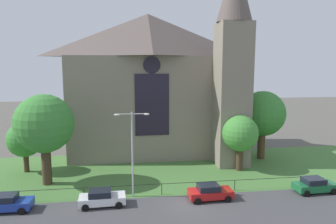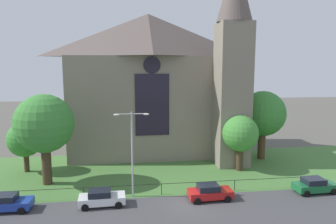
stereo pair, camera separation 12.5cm
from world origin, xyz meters
TOP-DOWN VIEW (x-y plane):
  - ground at (0.00, 10.00)m, footprint 160.00×160.00m
  - road_asphalt at (0.00, -2.00)m, footprint 120.00×8.00m
  - grass_verge at (0.00, 8.00)m, footprint 120.00×20.00m
  - church_building at (-1.53, 18.53)m, footprint 23.20×16.20m
  - iron_railing at (-2.30, 2.50)m, footprint 30.28×0.07m
  - tree_left_near at (-14.28, 7.03)m, footprint 6.25×6.25m
  - tree_right_near at (7.99, 8.57)m, footprint 4.37×4.37m
  - tree_right_far at (12.75, 13.02)m, footprint 6.13×6.13m
  - tree_left_far at (-17.71, 11.51)m, footprint 4.19×4.19m
  - streetlamp_near at (-5.15, 2.40)m, footprint 3.37×0.26m
  - parked_car_blue at (-16.30, 0.78)m, footprint 4.24×2.11m
  - parked_car_white at (-8.04, 0.73)m, footprint 4.27×2.17m
  - parked_car_red at (2.13, 0.71)m, footprint 4.26×2.15m
  - parked_car_green at (13.13, 0.98)m, footprint 4.27×2.17m

SIDE VIEW (x-z plane):
  - ground at x=0.00m, z-range 0.00..0.00m
  - grass_verge at x=0.00m, z-range 0.00..0.01m
  - road_asphalt at x=0.00m, z-range 0.00..0.01m
  - parked_car_blue at x=-16.30m, z-range -0.01..1.50m
  - parked_car_white at x=-8.04m, z-range -0.01..1.50m
  - parked_car_red at x=2.13m, z-range -0.01..1.50m
  - parked_car_green at x=13.13m, z-range -0.01..1.50m
  - iron_railing at x=-2.30m, z-range 0.41..1.53m
  - tree_left_far at x=-17.71m, z-range 0.92..7.03m
  - tree_right_near at x=7.99m, z-range 1.15..7.96m
  - streetlamp_near at x=-5.15m, z-range 1.13..9.55m
  - tree_right_far at x=12.75m, z-range 1.53..10.87m
  - tree_left_near at x=-14.28m, z-range 1.70..11.50m
  - church_building at x=-1.53m, z-range -2.73..23.27m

